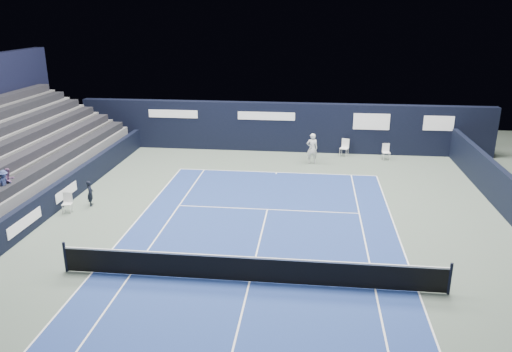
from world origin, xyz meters
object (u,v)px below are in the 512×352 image
Objects in this scene: folding_chair_back_b at (386,151)px; tennis_net at (249,268)px; folding_chair_back_a at (345,144)px; tennis_player at (312,148)px; line_judge_chair at (67,201)px.

folding_chair_back_b is 16.48m from tennis_net.
folding_chair_back_a is 16.28m from tennis_net.
tennis_player reaches higher than folding_chair_back_b.
tennis_player is at bearing 82.10° from tennis_net.
folding_chair_back_b is 18.27m from line_judge_chair.
tennis_net is (-6.37, -15.20, -0.05)m from folding_chair_back_b.
line_judge_chair is at bearing 150.05° from tennis_net.
folding_chair_back_a reaches higher than folding_chair_back_b.
tennis_net is 7.12× the size of tennis_player.
tennis_player is (-2.03, -1.89, 0.20)m from folding_chair_back_a.
tennis_player reaches higher than line_judge_chair.
line_judge_chair is 10.21m from tennis_net.
folding_chair_back_b is 0.54× the size of tennis_player.
folding_chair_back_a is at bearing 42.99° from tennis_player.
tennis_player reaches higher than folding_chair_back_a.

